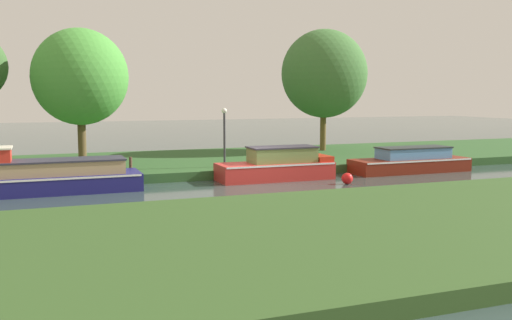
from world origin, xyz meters
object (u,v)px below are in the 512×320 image
Objects in this scene: willow_tree_centre at (80,77)px; mooring_post_near at (131,165)px; willow_tree_right at (324,74)px; lamp_post at (224,130)px; channel_buoy at (347,178)px; maroon_cruiser at (411,162)px; red_narrowboat at (278,166)px; navy_barge at (40,177)px.

mooring_post_near is (1.63, -3.87, -3.74)m from willow_tree_centre.
willow_tree_right is (13.80, 2.15, 0.40)m from willow_tree_centre.
willow_tree_centre is 7.16m from lamp_post.
channel_buoy is (8.31, -3.49, -0.51)m from mooring_post_near.
channel_buoy is (9.93, -7.37, -4.25)m from willow_tree_centre.
willow_tree_right is at bearing 96.59° from maroon_cruiser.
red_narrowboat is at bearing 134.62° from channel_buoy.
lamp_post is 3.85× the size of mooring_post_near.
willow_tree_right reaches higher than maroon_cruiser.
willow_tree_right is 14.20m from mooring_post_near.
lamp_post reaches higher than channel_buoy.
willow_tree_right reaches higher than willow_tree_centre.
red_narrowboat is at bearing -48.23° from lamp_post.
maroon_cruiser is 8.57m from willow_tree_right.
red_narrowboat is 0.86× the size of maroon_cruiser.
channel_buoy is at bearing -10.51° from navy_barge.
lamp_post reaches higher than red_narrowboat.
maroon_cruiser is 13.09m from mooring_post_near.
maroon_cruiser reaches higher than mooring_post_near.
willow_tree_centre reaches higher than mooring_post_near.
mooring_post_near is at bearing -170.66° from lamp_post.
willow_tree_centre is (1.94, 5.16, 3.89)m from navy_barge.
mooring_post_near reaches higher than channel_buoy.
red_narrowboat reaches higher than maroon_cruiser.
willow_tree_right reaches higher than red_narrowboat.
channel_buoy is at bearing -112.12° from willow_tree_right.
channel_buoy is (-4.71, -2.20, -0.27)m from maroon_cruiser.
navy_barge reaches higher than maroon_cruiser.
maroon_cruiser is at bearing -13.00° from lamp_post.
lamp_post is 4.61m from mooring_post_near.
lamp_post is at bearing 167.00° from maroon_cruiser.
mooring_post_near is (-4.34, -0.71, -1.36)m from lamp_post.
willow_tree_right is at bearing 24.92° from navy_barge.
maroon_cruiser is (16.59, 0.00, -0.09)m from navy_barge.
willow_tree_right is at bearing 50.45° from red_narrowboat.
willow_tree_right is 14.99× the size of channel_buoy.
willow_tree_centre is at bearing 146.36° from red_narrowboat.
maroon_cruiser is 16.03m from willow_tree_centre.
red_narrowboat is at bearing -129.55° from willow_tree_right.
navy_barge reaches higher than mooring_post_near.
maroon_cruiser is at bearing -5.66° from mooring_post_near.
maroon_cruiser is at bearing -83.41° from willow_tree_right.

